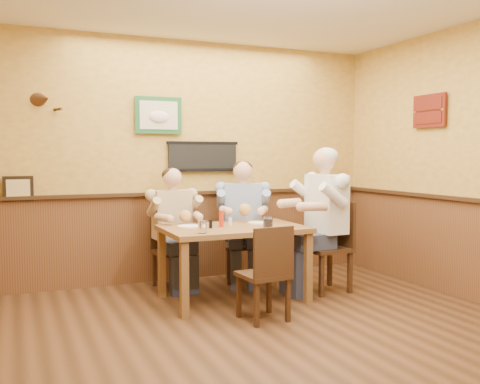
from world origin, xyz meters
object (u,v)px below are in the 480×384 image
Objects in this scene: pepper_shaker at (211,224)px; water_glass_left at (202,227)px; chair_back_right at (243,244)px; cola_tumbler at (269,224)px; diner_white_elder at (326,227)px; diner_tan_shirt at (172,234)px; chair_back_left at (172,250)px; chair_near_side at (263,272)px; chair_right_end at (326,247)px; hot_sauce_bottle at (221,218)px; water_glass_mid at (268,224)px; diner_blue_polo at (243,228)px; dining_table at (233,236)px; salt_shaker at (230,222)px.

water_glass_left is at bearing -122.60° from pepper_shaker.
chair_back_right reaches higher than cola_tumbler.
pepper_shaker is at bearing 57.40° from water_glass_left.
water_glass_left reaches higher than pepper_shaker.
diner_white_elder is at bearing -29.53° from chair_back_right.
diner_tan_shirt is 9.98× the size of water_glass_left.
pepper_shaker is (0.17, -0.77, 0.20)m from diner_tan_shirt.
diner_tan_shirt is (0.00, 0.00, 0.18)m from chair_back_left.
diner_tan_shirt reaches higher than chair_back_right.
chair_right_end is at bearing -153.97° from chair_near_side.
hot_sauce_bottle is (-0.11, 0.73, 0.42)m from chair_near_side.
hot_sauce_bottle is at bearing 47.19° from water_glass_left.
hot_sauce_bottle reaches higher than water_glass_mid.
hot_sauce_bottle is (-0.52, -0.67, 0.40)m from chair_back_right.
diner_white_elder reaches higher than chair_back_right.
diner_tan_shirt is 14.04× the size of pepper_shaker.
water_glass_left is 0.64× the size of hot_sauce_bottle.
diner_blue_polo is (0.83, -0.05, 0.03)m from diner_tan_shirt.
dining_table is 1.64× the size of chair_near_side.
diner_blue_polo is 15.43× the size of salt_shaker.
chair_back_left is 0.86× the size of chair_right_end.
water_glass_left reaches higher than cola_tumbler.
chair_right_end is 0.95m from water_glass_mid.
chair_near_side is 0.56m from water_glass_mid.
diner_tan_shirt is 0.86× the size of diner_white_elder.
diner_white_elder is at bearing -3.84° from dining_table.
hot_sauce_bottle is at bearing 168.17° from dining_table.
chair_back_right is 10.36× the size of pepper_shaker.
salt_shaker is (0.43, 0.38, -0.02)m from water_glass_left.
chair_back_left is 10.24× the size of salt_shaker.
pepper_shaker is at bearing -173.81° from dining_table.
diner_tan_shirt is 9.45× the size of water_glass_mid.
water_glass_left is at bearing -83.38° from chair_right_end.
hot_sauce_bottle reaches higher than chair_back_left.
chair_near_side is 1.52m from diner_tan_shirt.
water_glass_left is at bearing -95.07° from chair_back_left.
diner_blue_polo is at bearing 79.33° from water_glass_mid.
water_glass_mid is (0.63, -1.11, 0.40)m from chair_back_left.
chair_back_right is 0.91× the size of chair_right_end.
diner_white_elder is at bearing -1.88° from pepper_shaker.
chair_near_side is at bearing -89.64° from salt_shaker.
cola_tumbler is 0.57m from pepper_shaker.
hot_sauce_bottle is at bearing 129.38° from water_glass_mid.
chair_near_side is 0.85m from salt_shaker.
diner_blue_polo is 0.87m from hot_sauce_bottle.
pepper_shaker is at bearing -94.86° from chair_right_end.
water_glass_mid is (0.21, 0.34, 0.39)m from chair_near_side.
diner_white_elder is 7.47× the size of hot_sauce_bottle.
chair_right_end is 1.69m from diner_tan_shirt.
diner_white_elder is at bearing 19.33° from water_glass_mid.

